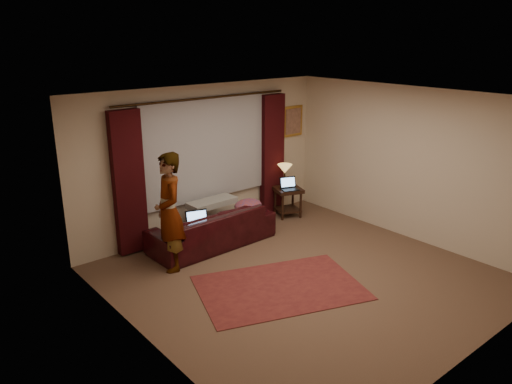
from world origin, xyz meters
TOP-DOWN VIEW (x-y plane):
  - floor at (0.00, 0.00)m, footprint 5.00×5.00m
  - ceiling at (0.00, 0.00)m, footprint 5.00×5.00m
  - wall_back at (0.00, 2.50)m, footprint 5.00×0.02m
  - wall_front at (0.00, -2.50)m, footprint 5.00×0.02m
  - wall_left at (-2.50, 0.00)m, footprint 0.02×5.00m
  - wall_right at (2.50, 0.00)m, footprint 0.02×5.00m
  - sheer_curtain at (0.00, 2.44)m, footprint 2.50×0.05m
  - drape_left at (-1.50, 2.39)m, footprint 0.50×0.14m
  - drape_right at (1.50, 2.39)m, footprint 0.50×0.14m
  - curtain_rod at (0.00, 2.39)m, footprint 0.04×0.04m
  - picture_frame at (2.10, 2.47)m, footprint 0.50×0.04m
  - sofa at (-0.34, 1.81)m, footprint 2.17×0.99m
  - throw_blanket at (-0.15, 2.08)m, footprint 0.88×0.38m
  - clothing_pile at (0.39, 1.76)m, footprint 0.62×0.54m
  - laptop_sofa at (-0.70, 1.67)m, footprint 0.46×0.48m
  - area_rug at (-0.48, -0.02)m, footprint 2.62×2.18m
  - end_table at (1.60, 2.03)m, footprint 0.63×0.63m
  - tiffany_lamp at (1.59, 2.12)m, footprint 0.29×0.29m
  - laptop_table at (1.55, 1.93)m, footprint 0.42×0.43m
  - person at (-1.31, 1.51)m, footprint 0.65×0.65m

SIDE VIEW (x-z plane):
  - floor at x=0.00m, z-range -0.01..0.00m
  - area_rug at x=-0.48m, z-range 0.00..0.01m
  - end_table at x=1.60m, z-range 0.00..0.57m
  - sofa at x=-0.34m, z-range 0.00..0.87m
  - clothing_pile at x=0.39m, z-range 0.43..0.65m
  - laptop_sofa at x=-0.70m, z-range 0.43..0.70m
  - laptop_table at x=1.55m, z-range 0.57..0.80m
  - tiffany_lamp at x=1.59m, z-range 0.57..1.02m
  - throw_blanket at x=-0.15m, z-range 0.83..0.93m
  - person at x=-1.31m, z-range 0.00..1.80m
  - drape_left at x=-1.50m, z-range 0.03..2.33m
  - drape_right at x=1.50m, z-range 0.03..2.33m
  - wall_back at x=0.00m, z-range 0.00..2.60m
  - wall_front at x=0.00m, z-range 0.00..2.60m
  - wall_left at x=-2.50m, z-range 0.00..2.60m
  - wall_right at x=2.50m, z-range 0.00..2.60m
  - sheer_curtain at x=0.00m, z-range 0.60..2.40m
  - picture_frame at x=2.10m, z-range 1.45..2.05m
  - curtain_rod at x=0.00m, z-range 0.68..4.08m
  - ceiling at x=0.00m, z-range 2.59..2.61m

